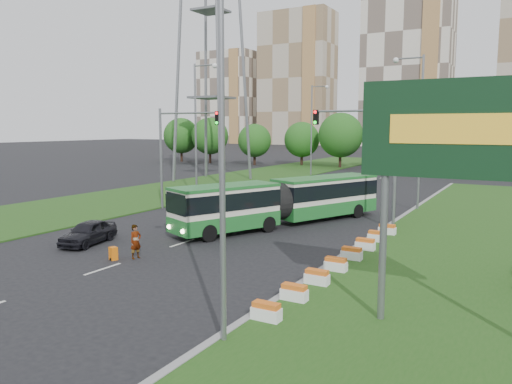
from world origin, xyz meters
The scene contains 19 objects.
ground centered at (0.00, 0.00, 0.00)m, with size 360.00×360.00×0.00m, color black.
grass_median centered at (13.00, 8.00, 0.07)m, with size 14.00×60.00×0.15m, color #204C15.
median_kerb centered at (6.05, 8.00, 0.09)m, with size 0.30×60.00×0.18m, color gray.
left_verge centered at (-18.00, 25.00, 0.05)m, with size 12.00×110.00×0.10m, color #204C15.
lane_markings centered at (-3.00, 20.00, 0.00)m, with size 0.20×100.00×0.01m, color beige, non-canonical shape.
flower_planters centered at (6.70, -0.30, 0.45)m, with size 1.10×15.90×0.60m, color white, non-canonical shape.
billboard centered at (12.25, -6.00, 6.16)m, with size 6.00×0.37×8.00m.
traffic_mast_median centered at (4.78, 10.00, 5.35)m, with size 5.76×0.32×8.00m.
traffic_mast_left centered at (-10.38, 9.00, 5.35)m, with size 5.76×0.32×8.00m.
street_lamps centered at (-3.00, 10.00, 6.00)m, with size 36.00×60.00×12.00m, color slate, non-canonical shape.
tree_line centered at (10.00, 55.00, 4.50)m, with size 120.00×8.00×9.00m, color #205115, non-canonical shape.
apartment_tower_west centered at (-65.00, 150.00, 24.00)m, with size 26.00×15.00×48.00m, color #B9AC94.
apartment_tower_cwest centered at (-25.00, 150.00, 26.00)m, with size 28.00×15.00×52.00m, color silver.
midrise_west centered at (-95.00, 150.00, 18.00)m, with size 22.00×14.00×36.00m, color silver.
articulated_bus centered at (-0.58, 7.53, 1.62)m, with size 2.50×16.05×2.64m.
car_left_near centered at (-7.47, -2.78, 0.67)m, with size 1.58×3.93×1.34m, color black.
car_left_far centered at (-8.52, 14.09, 0.66)m, with size 1.41×4.03×1.33m, color black.
pedestrian centered at (-2.96, -3.81, 0.86)m, with size 0.63×0.41×1.73m, color gray.
shopping_trolley centered at (-3.75, -4.58, 0.32)m, with size 0.38×0.40×0.65m.
Camera 1 is at (14.24, -22.10, 6.57)m, focal length 35.00 mm.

